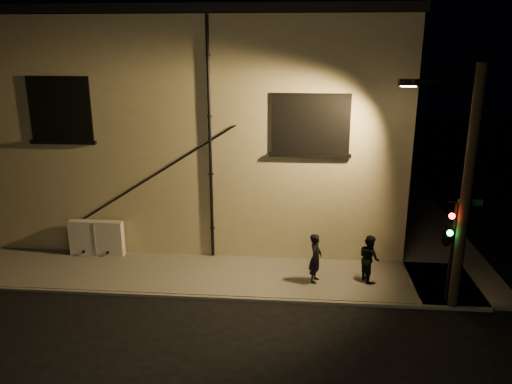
# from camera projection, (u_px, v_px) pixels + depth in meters

# --- Properties ---
(ground) EXTENTS (90.00, 90.00, 0.00)m
(ground) POSITION_uv_depth(u_px,v_px,m) (255.00, 300.00, 15.27)
(ground) COLOR black
(sidewalk) EXTENTS (21.00, 16.00, 0.12)m
(sidewalk) POSITION_uv_depth(u_px,v_px,m) (296.00, 245.00, 19.34)
(sidewalk) COLOR #626058
(sidewalk) RESTS_ON ground
(building) EXTENTS (16.20, 12.23, 8.80)m
(building) POSITION_uv_depth(u_px,v_px,m) (207.00, 115.00, 22.86)
(building) COLOR #BFB589
(building) RESTS_ON ground
(utility_cabinet) EXTENTS (1.98, 0.33, 1.30)m
(utility_cabinet) POSITION_uv_depth(u_px,v_px,m) (97.00, 238.00, 18.13)
(utility_cabinet) COLOR beige
(utility_cabinet) RESTS_ON sidewalk
(pedestrian_a) EXTENTS (0.54, 0.68, 1.63)m
(pedestrian_a) POSITION_uv_depth(u_px,v_px,m) (316.00, 258.00, 16.02)
(pedestrian_a) COLOR black
(pedestrian_a) RESTS_ON sidewalk
(pedestrian_b) EXTENTS (0.83, 0.92, 1.56)m
(pedestrian_b) POSITION_uv_depth(u_px,v_px,m) (369.00, 258.00, 16.09)
(pedestrian_b) COLOR black
(pedestrian_b) RESTS_ON sidewalk
(traffic_signal) EXTENTS (1.13, 1.85, 3.19)m
(traffic_signal) POSITION_uv_depth(u_px,v_px,m) (448.00, 235.00, 14.35)
(traffic_signal) COLOR black
(traffic_signal) RESTS_ON sidewalk
(streetlamp_pole) EXTENTS (2.02, 1.39, 7.08)m
(streetlamp_pole) POSITION_uv_depth(u_px,v_px,m) (463.00, 185.00, 13.83)
(streetlamp_pole) COLOR black
(streetlamp_pole) RESTS_ON ground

